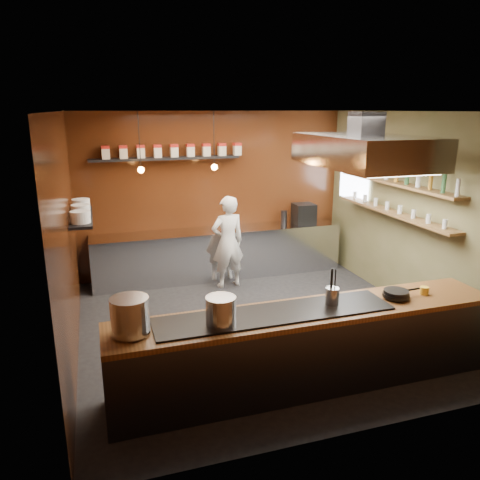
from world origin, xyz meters
name	(u,v)px	position (x,y,z in m)	size (l,w,h in m)	color
floor	(259,325)	(0.00, 0.00, 0.00)	(5.00, 5.00, 0.00)	black
back_wall	(215,194)	(0.00, 2.50, 1.50)	(5.00, 5.00, 0.00)	#37140A
left_wall	(67,239)	(-2.50, 0.00, 1.50)	(5.00, 5.00, 0.00)	#37140A
right_wall	(414,213)	(2.50, 0.00, 1.50)	(5.00, 5.00, 0.00)	brown
ceiling	(261,111)	(0.00, 0.00, 3.00)	(5.00, 5.00, 0.00)	silver
window_pane	(354,173)	(2.45, 1.70, 1.90)	(1.00, 1.00, 0.00)	white
prep_counter	(220,253)	(0.00, 2.17, 0.45)	(4.60, 0.65, 0.90)	silver
pass_counter	(307,347)	(0.00, -1.60, 0.47)	(4.40, 0.72, 0.94)	#38383D
tin_shelf	(166,158)	(-0.90, 2.36, 2.20)	(2.60, 0.26, 0.04)	black
plate_shelf	(81,217)	(-2.34, 1.00, 1.55)	(0.30, 1.40, 0.04)	black
bottle_shelf_upper	(396,183)	(2.34, 0.30, 1.92)	(0.26, 2.80, 0.04)	brown
bottle_shelf_lower	(393,213)	(2.34, 0.30, 1.45)	(0.26, 2.80, 0.04)	brown
extractor_hood	(364,150)	(1.30, -0.40, 2.51)	(1.20, 2.00, 0.72)	#38383D
pendant_left	(141,167)	(-1.40, 1.70, 2.15)	(0.10, 0.10, 0.95)	black
pendant_right	(214,164)	(-0.20, 1.70, 2.15)	(0.10, 0.10, 0.95)	black
storage_tins	(174,151)	(-0.75, 2.36, 2.33)	(2.43, 0.13, 0.22)	beige
plate_stacks	(81,210)	(-2.34, 1.00, 1.65)	(0.26, 1.16, 0.16)	white
bottles	(397,174)	(2.34, 0.30, 2.06)	(0.06, 2.66, 0.24)	silver
wine_glasses	(394,208)	(2.34, 0.30, 1.53)	(0.07, 2.37, 0.13)	silver
stockpot_large	(130,316)	(-1.90, -1.61, 1.12)	(0.37, 0.37, 0.36)	silver
stockpot_small	(221,310)	(-1.02, -1.68, 1.08)	(0.31, 0.31, 0.29)	silver
utensil_crock	(332,296)	(0.28, -1.58, 1.04)	(0.15, 0.15, 0.19)	#B4B6BB
frying_pan	(396,294)	(1.10, -1.61, 0.98)	(0.48, 0.31, 0.08)	black
butter_jar	(424,290)	(1.49, -1.60, 0.97)	(0.10, 0.10, 0.09)	yellow
espresso_machine	(304,214)	(1.67, 2.14, 1.09)	(0.39, 0.37, 0.39)	black
chef	(228,242)	(0.00, 1.62, 0.81)	(0.59, 0.39, 1.62)	silver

